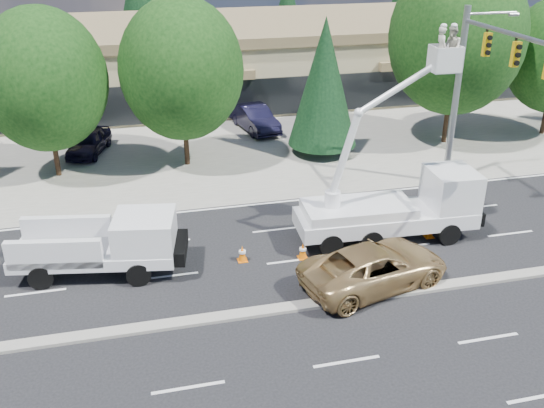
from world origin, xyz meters
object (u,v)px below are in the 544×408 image
object	(u,v)px
bucket_truck	(402,196)
minivan	(375,267)
utility_pickup	(107,250)
signal_mast	(484,78)

from	to	relation	value
bucket_truck	minivan	xyz separation A→B (m)	(-2.55, -3.40, -1.13)
utility_pickup	bucket_truck	bearing A→B (deg)	10.32
signal_mast	minivan	size ratio (longest dim) A/B	1.75
signal_mast	bucket_truck	world-z (taller)	bucket_truck
utility_pickup	minivan	xyz separation A→B (m)	(9.79, -3.35, -0.18)
signal_mast	minivan	distance (m)	11.11
utility_pickup	bucket_truck	world-z (taller)	bucket_truck
minivan	signal_mast	bearing A→B (deg)	-64.06
utility_pickup	bucket_truck	distance (m)	12.38
bucket_truck	minivan	distance (m)	4.40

